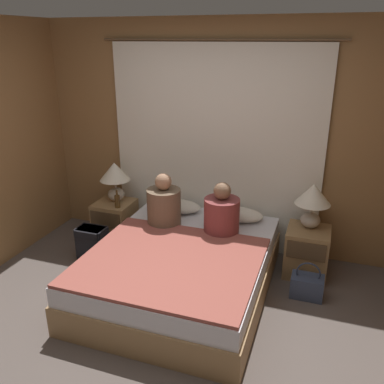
{
  "coord_description": "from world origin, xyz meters",
  "views": [
    {
      "loc": [
        1.19,
        -2.35,
        2.29
      ],
      "look_at": [
        0.0,
        1.08,
        0.91
      ],
      "focal_mm": 38.0,
      "sensor_mm": 36.0,
      "label": 1
    }
  ],
  "objects": [
    {
      "name": "beer_bottle_on_left_stand",
      "position": [
        -0.98,
        1.36,
        0.58
      ],
      "size": [
        0.06,
        0.06,
        0.2
      ],
      "color": "#513819",
      "rests_on": "nightstand_left"
    },
    {
      "name": "nightstand_right",
      "position": [
        1.1,
        1.48,
        0.25
      ],
      "size": [
        0.42,
        0.44,
        0.5
      ],
      "color": "#937047",
      "rests_on": "ground_plane"
    },
    {
      "name": "lamp_right",
      "position": [
        1.1,
        1.55,
        0.8
      ],
      "size": [
        0.35,
        0.35,
        0.46
      ],
      "color": "#B2A899",
      "rests_on": "nightstand_right"
    },
    {
      "name": "pillow_left",
      "position": [
        -0.35,
        1.58,
        0.52
      ],
      "size": [
        0.55,
        0.31,
        0.12
      ],
      "color": "silver",
      "rests_on": "bed"
    },
    {
      "name": "handbag_on_floor",
      "position": [
        1.15,
        1.07,
        0.11
      ],
      "size": [
        0.3,
        0.2,
        0.36
      ],
      "color": "#333D56",
      "rests_on": "ground_plane"
    },
    {
      "name": "backpack_on_floor",
      "position": [
        -1.11,
        0.99,
        0.22
      ],
      "size": [
        0.31,
        0.22,
        0.39
      ],
      "color": "black",
      "rests_on": "ground_plane"
    },
    {
      "name": "curtain_panel",
      "position": [
        0.0,
        1.83,
        1.14
      ],
      "size": [
        2.54,
        0.02,
        2.28
      ],
      "color": "white",
      "rests_on": "ground_plane"
    },
    {
      "name": "pillow_right",
      "position": [
        0.35,
        1.58,
        0.52
      ],
      "size": [
        0.55,
        0.31,
        0.12
      ],
      "color": "silver",
      "rests_on": "bed"
    },
    {
      "name": "bed",
      "position": [
        0.0,
        0.79,
        0.23
      ],
      "size": [
        1.58,
        1.97,
        0.46
      ],
      "color": "#99754C",
      "rests_on": "ground_plane"
    },
    {
      "name": "ground_plane",
      "position": [
        0.0,
        0.0,
        0.0
      ],
      "size": [
        16.0,
        16.0,
        0.0
      ],
      "primitive_type": "plane",
      "color": "#564C47"
    },
    {
      "name": "person_left_in_bed",
      "position": [
        -0.35,
        1.21,
        0.68
      ],
      "size": [
        0.35,
        0.35,
        0.56
      ],
      "color": "brown",
      "rests_on": "bed"
    },
    {
      "name": "wall_back",
      "position": [
        0.0,
        1.89,
        1.25
      ],
      "size": [
        4.11,
        0.06,
        2.5
      ],
      "color": "olive",
      "rests_on": "ground_plane"
    },
    {
      "name": "person_right_in_bed",
      "position": [
        0.26,
        1.21,
        0.66
      ],
      "size": [
        0.35,
        0.35,
        0.53
      ],
      "color": "brown",
      "rests_on": "bed"
    },
    {
      "name": "blanket_on_bed",
      "position": [
        0.0,
        0.5,
        0.47
      ],
      "size": [
        1.52,
        1.35,
        0.03
      ],
      "color": "#994C42",
      "rests_on": "bed"
    },
    {
      "name": "nightstand_left",
      "position": [
        -1.1,
        1.48,
        0.25
      ],
      "size": [
        0.42,
        0.44,
        0.5
      ],
      "color": "#937047",
      "rests_on": "ground_plane"
    },
    {
      "name": "lamp_left",
      "position": [
        -1.1,
        1.55,
        0.8
      ],
      "size": [
        0.35,
        0.35,
        0.46
      ],
      "color": "#B2A899",
      "rests_on": "nightstand_left"
    }
  ]
}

